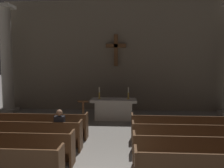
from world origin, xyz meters
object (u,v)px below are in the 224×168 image
at_px(pew_left_row_2, 2,147).
at_px(candlestick_left, 99,95).
at_px(pew_right_row_4, 187,128).
at_px(altar, 114,109).
at_px(pew_left_row_4, 34,125).
at_px(pew_right_row_2, 209,152).
at_px(lectern, 83,114).
at_px(lone_worshipper, 61,128).
at_px(pew_right_row_3, 197,138).
at_px(candlestick_right, 128,95).
at_px(pew_left_row_3, 21,134).
at_px(column_left_fourth, 7,61).

distance_m(pew_left_row_2, candlestick_left, 5.51).
xyz_separation_m(pew_right_row_4, altar, (-2.78, 2.86, 0.06)).
xyz_separation_m(pew_left_row_4, pew_right_row_2, (5.55, -2.19, 0.00)).
distance_m(pew_right_row_2, pew_right_row_4, 2.19).
bearing_deg(lectern, pew_left_row_4, -132.39).
relative_size(lectern, lone_worshipper, 0.87).
xyz_separation_m(pew_right_row_3, pew_right_row_4, (0.00, 1.10, 0.00)).
bearing_deg(candlestick_right, candlestick_left, 180.00).
relative_size(pew_left_row_3, lectern, 3.43).
distance_m(pew_left_row_4, column_left_fourth, 5.68).
bearing_deg(candlestick_right, pew_right_row_2, -67.66).
bearing_deg(altar, column_left_fourth, 168.03).
distance_m(pew_left_row_2, pew_right_row_2, 5.55).
distance_m(pew_left_row_4, pew_right_row_3, 5.66).
relative_size(pew_left_row_2, candlestick_right, 6.89).
distance_m(pew_right_row_2, lone_worshipper, 4.40).
xyz_separation_m(pew_right_row_2, altar, (-2.78, 5.05, 0.06)).
distance_m(column_left_fourth, altar, 6.46).
bearing_deg(altar, pew_right_row_4, -45.86).
xyz_separation_m(pew_left_row_4, column_left_fourth, (-3.14, 4.11, 2.34)).
distance_m(pew_left_row_4, lectern, 2.25).
bearing_deg(lectern, pew_left_row_2, -111.48).
xyz_separation_m(pew_right_row_4, lone_worshipper, (-4.25, -1.06, 0.22)).
xyz_separation_m(pew_left_row_2, pew_left_row_3, (0.00, 1.10, 0.00)).
relative_size(candlestick_right, lone_worshipper, 0.43).
bearing_deg(candlestick_right, lectern, -148.53).
distance_m(pew_left_row_4, candlestick_right, 4.56).
height_order(pew_left_row_2, lectern, lectern).
relative_size(pew_right_row_3, lectern, 3.43).
distance_m(pew_left_row_2, lone_worshipper, 1.74).
bearing_deg(pew_left_row_3, candlestick_right, 48.69).
height_order(altar, candlestick_right, candlestick_right).
relative_size(pew_right_row_4, altar, 1.80).
relative_size(altar, candlestick_left, 3.84).
xyz_separation_m(pew_right_row_2, lone_worshipper, (-4.25, 1.13, 0.22)).
distance_m(pew_left_row_2, column_left_fourth, 7.42).
relative_size(pew_right_row_2, pew_right_row_3, 1.00).
xyz_separation_m(altar, lectern, (-1.26, -1.20, 0.01)).
bearing_deg(candlestick_left, lone_worshipper, -101.19).
height_order(column_left_fourth, altar, column_left_fourth).
bearing_deg(pew_right_row_2, pew_right_row_3, 90.00).
bearing_deg(pew_right_row_2, altar, 118.79).
relative_size(pew_left_row_2, pew_left_row_4, 1.00).
distance_m(pew_left_row_3, candlestick_left, 4.52).
bearing_deg(lone_worshipper, pew_right_row_3, -0.53).
xyz_separation_m(column_left_fourth, candlestick_right, (6.61, -1.25, -1.63)).
relative_size(pew_right_row_4, column_left_fourth, 0.68).
height_order(pew_right_row_4, candlestick_right, candlestick_right).
bearing_deg(pew_right_row_3, pew_left_row_2, -168.84).
bearing_deg(lone_worshipper, column_left_fourth, 130.64).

